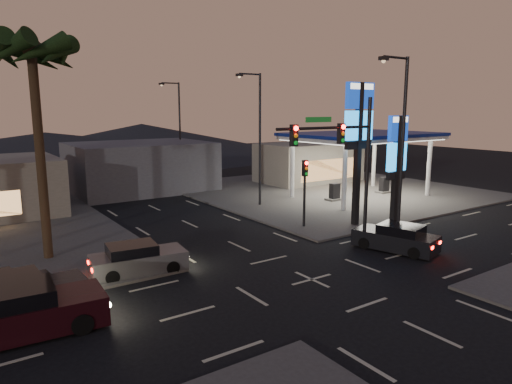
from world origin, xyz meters
TOP-DOWN VIEW (x-y plane):
  - ground at (0.00, 0.00)m, footprint 140.00×140.00m
  - corner_lot_ne at (16.00, 16.00)m, footprint 24.00×24.00m
  - gas_station at (16.00, 12.00)m, footprint 12.20×8.20m
  - convenience_store at (18.00, 21.00)m, footprint 10.00×6.00m
  - pylon_sign_tall at (8.50, 5.50)m, footprint 2.20×0.35m
  - pylon_sign_short at (11.00, 4.50)m, footprint 1.60×0.35m
  - traffic_signal_mast at (3.76, 1.99)m, footprint 6.10×0.39m
  - pedestal_signal at (5.50, 6.98)m, footprint 0.32×0.39m
  - streetlight_near at (6.79, 1.00)m, footprint 2.14×0.25m
  - streetlight_mid at (6.79, 14.00)m, footprint 2.14×0.25m
  - streetlight_far at (6.79, 28.00)m, footprint 2.14×0.25m
  - palm_a at (-9.00, 9.50)m, footprint 4.41×4.41m
  - building_far_mid at (2.00, 26.00)m, footprint 12.00×9.00m
  - hill_right at (15.00, 60.00)m, footprint 50.00×50.00m
  - hill_center at (0.00, 60.00)m, footprint 60.00×60.00m
  - car_lane_a_front at (-11.36, 2.87)m, footprint 5.18×2.34m
  - car_lane_a_mid at (-11.18, 1.66)m, footprint 5.24×2.45m
  - car_lane_b_front at (-6.03, 5.10)m, footprint 4.46×2.24m
  - suv_station at (6.52, 0.68)m, footprint 2.91×4.58m

SIDE VIEW (x-z plane):
  - ground at x=0.00m, z-range 0.00..0.00m
  - corner_lot_ne at x=16.00m, z-range 0.00..0.12m
  - car_lane_b_front at x=-6.03m, z-range -0.05..1.36m
  - suv_station at x=6.52m, z-range -0.05..1.37m
  - car_lane_a_front at x=-11.36m, z-range -0.06..1.60m
  - car_lane_a_mid at x=-11.18m, z-range -0.06..1.61m
  - convenience_store at x=18.00m, z-range 0.00..4.00m
  - hill_center at x=0.00m, z-range 0.00..4.00m
  - building_far_mid at x=2.00m, z-range 0.00..4.40m
  - hill_right at x=15.00m, z-range 0.00..5.00m
  - pedestal_signal at x=5.50m, z-range 0.77..5.07m
  - pylon_sign_short at x=11.00m, z-range 1.16..8.16m
  - gas_station at x=16.00m, z-range 2.34..7.82m
  - traffic_signal_mast at x=3.76m, z-range 1.23..9.23m
  - streetlight_near at x=6.79m, z-range 0.72..10.72m
  - streetlight_mid at x=6.79m, z-range 0.72..10.72m
  - streetlight_far at x=6.79m, z-range 0.72..10.72m
  - pylon_sign_tall at x=8.50m, z-range 1.89..10.89m
  - palm_a at x=-9.00m, z-range 4.00..14.86m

